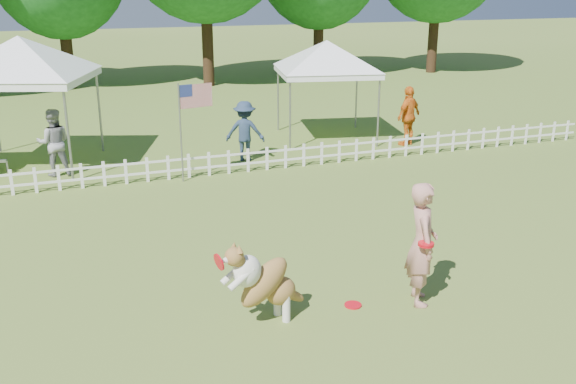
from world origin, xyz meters
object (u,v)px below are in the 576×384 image
at_px(handler, 422,244).
at_px(canopy_tent_left, 26,104).
at_px(flag_pole, 181,134).
at_px(dog, 265,282).
at_px(spectator_c, 409,116).
at_px(spectator_b, 245,131).
at_px(spectator_a, 54,143).
at_px(frisbee_on_turf, 353,305).
at_px(canopy_tent_right, 326,91).

xyz_separation_m(handler, canopy_tent_left, (-5.57, 9.93, 0.68)).
bearing_deg(handler, flag_pole, 36.23).
distance_m(dog, canopy_tent_left, 10.34).
height_order(dog, spectator_c, spectator_c).
xyz_separation_m(flag_pole, spectator_c, (6.87, 1.37, -0.32)).
bearing_deg(spectator_b, handler, 115.26).
distance_m(handler, spectator_b, 8.52).
bearing_deg(spectator_a, handler, 123.43).
distance_m(handler, frisbee_on_turf, 1.36).
height_order(frisbee_on_turf, spectator_a, spectator_a).
distance_m(canopy_tent_right, spectator_c, 2.58).
height_order(canopy_tent_left, canopy_tent_right, canopy_tent_left).
bearing_deg(frisbee_on_turf, flag_pole, 99.59).
height_order(frisbee_on_turf, spectator_c, spectator_c).
bearing_deg(canopy_tent_right, canopy_tent_left, -166.99).
relative_size(frisbee_on_turf, spectator_c, 0.15).
height_order(handler, dog, handler).
relative_size(handler, canopy_tent_right, 0.65).
distance_m(spectator_a, spectator_c, 9.71).
relative_size(canopy_tent_right, spectator_c, 1.66).
height_order(flag_pole, spectator_c, flag_pole).
bearing_deg(spectator_c, frisbee_on_turf, 29.12).
height_order(handler, frisbee_on_turf, handler).
relative_size(canopy_tent_left, spectator_a, 1.95).
xyz_separation_m(flag_pole, spectator_a, (-2.83, 1.57, -0.35)).
height_order(handler, spectator_c, handler).
distance_m(frisbee_on_turf, canopy_tent_right, 10.76).
xyz_separation_m(canopy_tent_left, flag_pole, (3.40, -2.73, -0.44)).
relative_size(dog, spectator_c, 0.75).
bearing_deg(spectator_b, canopy_tent_left, 8.89).
height_order(canopy_tent_right, spectator_a, canopy_tent_right).
bearing_deg(dog, flag_pole, 74.46).
distance_m(handler, spectator_a, 10.10).
relative_size(handler, frisbee_on_turf, 7.29).
distance_m(spectator_b, spectator_c, 4.94).
relative_size(frisbee_on_turf, spectator_b, 0.16).
bearing_deg(flag_pole, handler, -86.50).
xyz_separation_m(frisbee_on_turf, spectator_a, (-4.02, 8.57, 0.82)).
bearing_deg(canopy_tent_right, spectator_b, -139.86).
bearing_deg(spectator_c, spectator_b, -26.17).
bearing_deg(handler, spectator_a, 49.15).
height_order(dog, canopy_tent_right, canopy_tent_right).
height_order(dog, spectator_b, spectator_b).
bearing_deg(dog, spectator_a, 93.05).
height_order(spectator_a, spectator_b, spectator_a).
height_order(flag_pole, spectator_b, flag_pole).
bearing_deg(frisbee_on_turf, spectator_c, 55.79).
xyz_separation_m(dog, spectator_c, (7.06, 8.41, 0.22)).
relative_size(dog, frisbee_on_turf, 5.01).
bearing_deg(flag_pole, spectator_c, -2.05).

